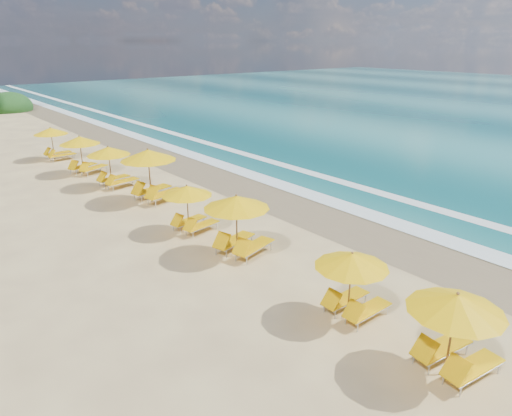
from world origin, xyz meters
TOP-DOWN VIEW (x-y plane):
  - ground at (0.00, 0.00)m, footprint 160.00×160.00m
  - wet_sand at (4.00, 0.00)m, footprint 4.00×160.00m
  - surf_foam at (6.70, 0.00)m, footprint 4.00×160.00m
  - station_2 at (-1.62, -9.25)m, footprint 2.59×2.45m
  - station_3 at (-1.56, -6.21)m, footprint 2.23×2.05m
  - station_4 at (-1.55, -0.97)m, footprint 2.98×2.88m
  - station_5 at (-1.75, 2.06)m, footprint 2.45×2.33m
  - station_6 at (-1.09, 6.54)m, footprint 3.26×3.12m
  - station_7 at (-1.65, 10.02)m, footprint 2.69×2.55m
  - station_8 at (-1.90, 13.62)m, footprint 3.04×3.01m
  - station_9 at (-2.10, 18.30)m, footprint 2.41×2.24m

SIDE VIEW (x-z plane):
  - ground at x=0.00m, z-range 0.00..0.00m
  - wet_sand at x=4.00m, z-range 0.00..0.01m
  - surf_foam at x=6.70m, z-range 0.02..0.03m
  - station_5 at x=-1.75m, z-range 0.12..2.19m
  - station_3 at x=-1.56m, z-range 0.13..2.21m
  - station_9 at x=-2.10m, z-range 0.13..2.33m
  - station_2 at x=-1.62m, z-range 0.13..2.35m
  - station_7 at x=-1.65m, z-range 0.14..2.43m
  - station_8 at x=-1.90m, z-range 0.14..2.47m
  - station_4 at x=-1.55m, z-range 0.14..2.54m
  - station_6 at x=-1.09m, z-range 0.16..2.85m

